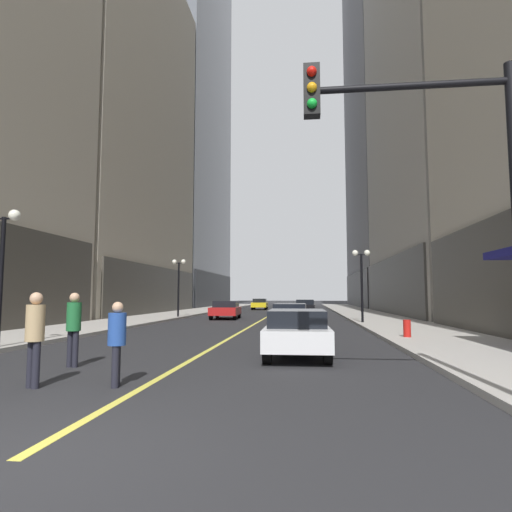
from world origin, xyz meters
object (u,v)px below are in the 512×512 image
object	(u,v)px
car_white	(297,331)
pedestrian_in_blue_hoodie	(117,337)
traffic_light_near_right	(447,170)
street_lamp_left_far	(179,275)
pedestrian_in_green_parka	(74,323)
fire_hydrant_right	(407,330)
car_yellow	(260,304)
street_lamp_left_near	(3,247)
car_black	(305,306)
car_red	(226,309)
pedestrian_in_tan_trench	(35,331)
street_lamp_right_mid	(361,270)
car_blue	(290,316)

from	to	relation	value
car_white	pedestrian_in_blue_hoodie	size ratio (longest dim) A/B	2.68
traffic_light_near_right	street_lamp_left_far	distance (m)	27.12
pedestrian_in_green_parka	fire_hydrant_right	xyz separation A→B (m)	(9.46, 7.11, -0.65)
car_yellow	street_lamp_left_near	world-z (taller)	street_lamp_left_near
fire_hydrant_right	car_black	bearing A→B (deg)	98.96
car_black	car_yellow	bearing A→B (deg)	117.27
car_red	pedestrian_in_tan_trench	bearing A→B (deg)	-88.26
car_black	pedestrian_in_blue_hoodie	size ratio (longest dim) A/B	2.64
car_black	traffic_light_near_right	bearing A→B (deg)	-86.20
traffic_light_near_right	street_lamp_right_mid	size ratio (longest dim) A/B	1.28
car_red	street_lamp_left_near	xyz separation A→B (m)	(-3.64, -18.94, 2.54)
street_lamp_left_near	pedestrian_in_green_parka	bearing A→B (deg)	-32.60
car_black	street_lamp_left_near	distance (m)	30.57
car_black	pedestrian_in_blue_hoodie	bearing A→B (deg)	-96.15
fire_hydrant_right	street_lamp_left_near	bearing A→B (deg)	-160.72
car_black	fire_hydrant_right	xyz separation A→B (m)	(3.83, -24.31, -0.32)
car_yellow	fire_hydrant_right	size ratio (longest dim) A/B	5.25
car_blue	street_lamp_left_far	size ratio (longest dim) A/B	0.96
pedestrian_in_green_parka	traffic_light_near_right	bearing A→B (deg)	-20.20
car_white	pedestrian_in_green_parka	xyz separation A→B (m)	(-5.38, -2.46, 0.33)
traffic_light_near_right	street_lamp_left_near	size ratio (longest dim) A/B	1.28
street_lamp_left_near	fire_hydrant_right	distance (m)	14.38
street_lamp_left_far	street_lamp_right_mid	world-z (taller)	same
traffic_light_near_right	street_lamp_right_mid	distance (m)	19.07
pedestrian_in_blue_hoodie	car_white	bearing A→B (deg)	53.36
car_white	pedestrian_in_green_parka	size ratio (longest dim) A/B	2.40
car_black	pedestrian_in_blue_hoodie	distance (m)	33.65
pedestrian_in_tan_trench	street_lamp_right_mid	bearing A→B (deg)	65.41
pedestrian_in_tan_trench	traffic_light_near_right	world-z (taller)	traffic_light_near_right
street_lamp_left_far	fire_hydrant_right	bearing A→B (deg)	-47.31
car_black	fire_hydrant_right	bearing A→B (deg)	-81.04
car_black	car_red	bearing A→B (deg)	-120.16
car_black	fire_hydrant_right	world-z (taller)	car_black
street_lamp_left_far	street_lamp_right_mid	distance (m)	13.89
pedestrian_in_green_parka	street_lamp_left_far	bearing A→B (deg)	100.11
street_lamp_left_near	car_white	bearing A→B (deg)	0.05
car_white	street_lamp_left_far	distance (m)	21.32
traffic_light_near_right	fire_hydrant_right	distance (m)	10.67
car_black	traffic_light_near_right	size ratio (longest dim) A/B	0.75
street_lamp_left_far	car_blue	bearing A→B (deg)	-48.35
street_lamp_left_near	fire_hydrant_right	world-z (taller)	street_lamp_left_near
car_black	street_lamp_left_near	size ratio (longest dim) A/B	0.96
car_white	pedestrian_in_tan_trench	size ratio (longest dim) A/B	2.40
street_lamp_left_near	street_lamp_left_far	xyz separation A→B (m)	(0.00, 19.07, 0.00)
car_red	fire_hydrant_right	bearing A→B (deg)	-55.94
car_blue	fire_hydrant_right	xyz separation A→B (m)	(4.59, -4.63, -0.32)
street_lamp_right_mid	car_blue	bearing A→B (deg)	-132.99
car_white	car_blue	bearing A→B (deg)	93.13
pedestrian_in_blue_hoodie	pedestrian_in_tan_trench	xyz separation A→B (m)	(-1.50, -0.27, 0.12)
street_lamp_left_near	pedestrian_in_blue_hoodie	bearing A→B (deg)	-37.47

